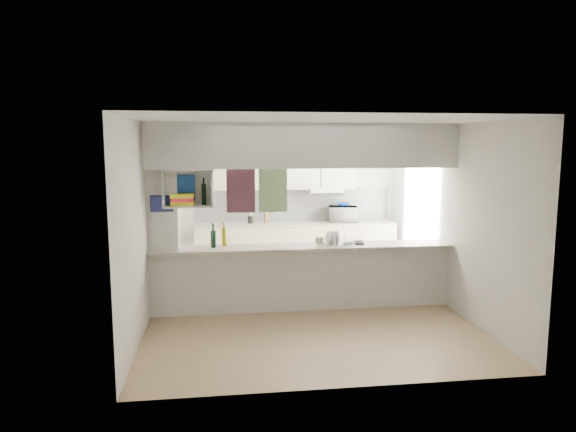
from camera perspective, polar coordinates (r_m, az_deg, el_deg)
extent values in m
plane|color=tan|center=(7.40, 1.67, -10.31)|extent=(4.80, 4.80, 0.00)
plane|color=white|center=(7.03, 1.76, 10.25)|extent=(4.80, 4.80, 0.00)
plane|color=silver|center=(9.46, -0.62, 1.76)|extent=(4.20, 0.00, 4.20)
plane|color=silver|center=(7.08, -15.32, -0.61)|extent=(0.00, 4.80, 4.80)
plane|color=silver|center=(7.72, 17.29, 0.01)|extent=(0.00, 4.80, 4.80)
cube|color=silver|center=(7.27, 1.69, -7.02)|extent=(4.20, 0.15, 0.88)
cube|color=#AAA295|center=(7.17, 1.70, -3.46)|extent=(4.20, 0.50, 0.04)
cube|color=white|center=(7.03, 1.75, 7.80)|extent=(4.20, 0.50, 0.60)
cube|color=silver|center=(7.05, -13.71, -0.58)|extent=(0.40, 0.18, 2.60)
cube|color=#191E4C|center=(6.93, -13.86, 1.35)|extent=(0.30, 0.01, 0.22)
cube|color=white|center=(6.95, -13.80, -0.53)|extent=(0.30, 0.01, 0.24)
cube|color=black|center=(7.19, -5.27, 2.82)|extent=(0.40, 0.02, 0.62)
cube|color=#1B6F7D|center=(7.22, -1.69, 2.88)|extent=(0.40, 0.02, 0.62)
cube|color=white|center=(6.89, -10.96, 1.10)|extent=(0.65, 0.35, 0.02)
cube|color=white|center=(6.86, -11.07, 5.04)|extent=(0.65, 0.35, 0.02)
cube|color=white|center=(7.03, -10.94, 3.17)|extent=(0.65, 0.02, 0.50)
cube|color=white|center=(6.90, -13.61, 3.01)|extent=(0.02, 0.35, 0.50)
cube|color=white|center=(6.86, -8.41, 3.12)|extent=(0.02, 0.35, 0.50)
cube|color=yellow|center=(6.90, -11.64, 1.39)|extent=(0.30, 0.24, 0.05)
cube|color=red|center=(6.89, -11.65, 1.81)|extent=(0.28, 0.22, 0.05)
cube|color=yellow|center=(6.89, -11.66, 2.22)|extent=(0.30, 0.24, 0.05)
cube|color=navy|center=(7.00, -11.37, 3.14)|extent=(0.26, 0.02, 0.34)
cylinder|color=black|center=(6.87, -9.33, 2.39)|extent=(0.06, 0.06, 0.28)
cube|color=beige|center=(9.32, 0.83, -3.62)|extent=(3.60, 0.60, 0.90)
cube|color=#AAA295|center=(9.24, 0.84, -0.85)|extent=(3.60, 0.63, 0.03)
cube|color=silver|center=(9.48, 0.59, 1.29)|extent=(3.60, 0.03, 0.60)
cube|color=beige|center=(9.24, -0.50, 5.23)|extent=(2.62, 0.34, 0.72)
cube|color=white|center=(9.33, 4.14, 2.77)|extent=(0.60, 0.46, 0.12)
cube|color=silver|center=(9.10, 4.43, 2.42)|extent=(0.60, 0.02, 0.05)
imported|color=white|center=(9.42, 6.12, 0.22)|extent=(0.54, 0.40, 0.28)
imported|color=navy|center=(9.43, 6.18, 1.27)|extent=(0.24, 0.24, 0.06)
cube|color=silver|center=(7.25, 5.25, -3.14)|extent=(0.42, 0.34, 0.01)
cylinder|color=white|center=(7.20, 4.54, -2.37)|extent=(0.04, 0.19, 0.19)
cylinder|color=white|center=(7.22, 4.97, -2.34)|extent=(0.04, 0.19, 0.19)
cylinder|color=white|center=(7.24, 5.41, -2.32)|extent=(0.04, 0.19, 0.19)
imported|color=white|center=(7.16, 3.50, -2.80)|extent=(0.16, 0.16, 0.10)
cylinder|color=black|center=(7.08, -8.30, -2.56)|extent=(0.07, 0.07, 0.23)
cylinder|color=black|center=(7.06, -8.33, -1.21)|extent=(0.03, 0.03, 0.11)
cylinder|color=#A3A21B|center=(7.16, -7.09, -2.36)|extent=(0.07, 0.07, 0.25)
cylinder|color=#A3A21B|center=(7.13, -7.12, -0.95)|extent=(0.03, 0.03, 0.11)
cylinder|color=silver|center=(7.28, 5.09, -2.90)|extent=(0.13, 0.13, 0.06)
cube|color=silver|center=(7.23, 6.65, -3.04)|extent=(0.13, 0.09, 0.05)
cube|color=silver|center=(7.37, 7.82, -2.85)|extent=(0.13, 0.09, 0.05)
cube|color=black|center=(7.30, 7.89, -3.12)|extent=(0.14, 0.07, 0.01)
cylinder|color=black|center=(9.20, -4.20, -0.41)|extent=(0.09, 0.09, 0.13)
cube|color=brown|center=(9.24, -2.32, -0.19)|extent=(0.10, 0.09, 0.18)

